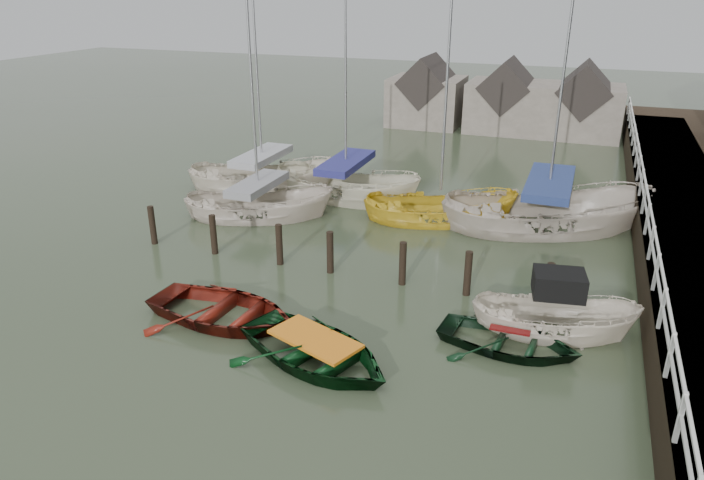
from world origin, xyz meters
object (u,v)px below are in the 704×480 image
at_px(sailboat_c, 439,220).
at_px(sailboat_a, 260,215).
at_px(motorboat, 552,331).
at_px(sailboat_e, 263,188).
at_px(rowboat_dkgreen, 508,349).
at_px(rowboat_red, 225,321).
at_px(rowboat_green, 316,362).
at_px(sailboat_d, 544,227).
at_px(sailboat_b, 346,197).

bearing_deg(sailboat_c, sailboat_a, 89.20).
height_order(motorboat, sailboat_a, sailboat_a).
distance_m(motorboat, sailboat_a, 12.68).
relative_size(sailboat_c, sailboat_e, 0.90).
xyz_separation_m(rowboat_dkgreen, sailboat_c, (-3.80, 8.46, 0.01)).
bearing_deg(sailboat_c, motorboat, -165.13).
xyz_separation_m(rowboat_red, rowboat_green, (3.17, -0.97, 0.00)).
bearing_deg(rowboat_red, sailboat_d, -33.05).
xyz_separation_m(rowboat_red, motorboat, (8.52, 2.45, 0.10)).
bearing_deg(rowboat_green, sailboat_c, 17.61).
relative_size(sailboat_b, sailboat_d, 0.96).
distance_m(rowboat_green, sailboat_e, 14.24).
height_order(rowboat_dkgreen, sailboat_a, sailboat_a).
xyz_separation_m(rowboat_green, sailboat_c, (0.55, 10.74, 0.01)).
distance_m(rowboat_green, rowboat_dkgreen, 4.92).
relative_size(rowboat_red, sailboat_a, 0.44).
height_order(sailboat_c, sailboat_d, sailboat_d).
xyz_separation_m(rowboat_red, sailboat_c, (3.72, 9.78, 0.01)).
bearing_deg(sailboat_c, sailboat_d, -100.20).
bearing_deg(sailboat_b, sailboat_e, 98.94).
bearing_deg(sailboat_d, rowboat_dkgreen, 157.25).
relative_size(rowboat_dkgreen, sailboat_a, 0.35).
distance_m(rowboat_dkgreen, sailboat_e, 15.51).
distance_m(rowboat_green, sailboat_b, 12.64).
distance_m(rowboat_green, sailboat_c, 10.76).
xyz_separation_m(rowboat_dkgreen, sailboat_a, (-10.57, 6.32, 0.06)).
relative_size(rowboat_green, motorboat, 0.97).
bearing_deg(sailboat_b, sailboat_c, -99.19).
bearing_deg(sailboat_c, rowboat_dkgreen, -174.14).
bearing_deg(sailboat_b, sailboat_d, -87.89).
relative_size(rowboat_green, sailboat_b, 0.36).
bearing_deg(motorboat, sailboat_c, 23.71).
xyz_separation_m(sailboat_b, sailboat_e, (-3.95, -0.13, -0.00)).
bearing_deg(rowboat_red, sailboat_c, -17.39).
bearing_deg(sailboat_b, rowboat_green, -155.13).
relative_size(sailboat_d, sailboat_e, 1.16).
xyz_separation_m(rowboat_dkgreen, sailboat_e, (-12.16, 9.62, 0.06)).
relative_size(sailboat_a, sailboat_d, 0.80).
bearing_deg(sailboat_a, rowboat_red, 179.33).
distance_m(sailboat_a, sailboat_d, 11.04).
bearing_deg(sailboat_a, sailboat_d, -98.27).
height_order(motorboat, sailboat_e, sailboat_e).
distance_m(rowboat_green, motorboat, 6.35).
distance_m(rowboat_dkgreen, sailboat_b, 12.75).
bearing_deg(sailboat_e, rowboat_dkgreen, -149.73).
height_order(sailboat_c, sailboat_e, sailboat_e).
bearing_deg(rowboat_dkgreen, rowboat_green, 123.79).
height_order(rowboat_red, sailboat_e, sailboat_e).
bearing_deg(sailboat_b, rowboat_red, -169.34).
distance_m(rowboat_dkgreen, sailboat_a, 12.32).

